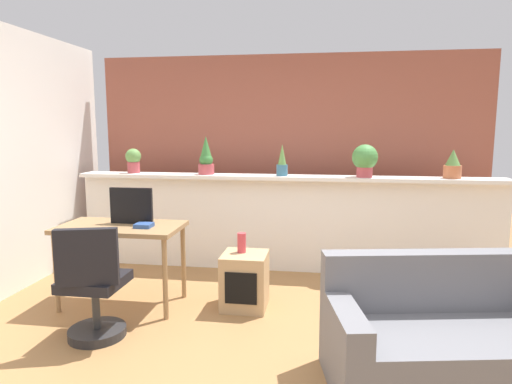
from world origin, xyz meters
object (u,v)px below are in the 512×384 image
Objects in this scene: desk at (121,234)px; tv_monitor at (131,206)px; potted_plant_3 at (365,159)px; potted_plant_4 at (453,165)px; office_chair at (93,292)px; potted_plant_0 at (133,160)px; potted_plant_1 at (206,158)px; potted_plant_2 at (282,162)px; book_on_desk at (144,225)px; side_cube_shelf at (245,281)px; couch at (451,342)px; vase_on_shelf at (242,243)px.

tv_monitor reaches higher than desk.
potted_plant_3 is 0.89× the size of tv_monitor.
office_chair is (-3.06, -1.91, -0.84)m from potted_plant_4.
desk is at bearing -133.26° from tv_monitor.
potted_plant_0 reaches higher than desk.
potted_plant_4 is at bearing -0.07° from potted_plant_1.
office_chair is at bearing -123.84° from potted_plant_2.
book_on_desk is at bearing -12.17° from desk.
book_on_desk is (0.65, -1.29, -0.48)m from potted_plant_0.
couch is at bearing -33.71° from side_cube_shelf.
potted_plant_4 reaches higher than potted_plant_0.
office_chair is (0.09, -0.69, -0.28)m from desk.
potted_plant_2 reaches higher than office_chair.
tv_monitor is (0.08, 0.08, 0.25)m from desk.
tv_monitor is at bearing 158.91° from couch.
office_chair reaches higher than side_cube_shelf.
tv_monitor reaches higher than couch.
potted_plant_2 is 1.72m from tv_monitor.
book_on_desk is (-1.11, -1.24, -0.47)m from potted_plant_2.
book_on_desk is at bearing 76.53° from office_chair.
potted_plant_3 reaches higher than office_chair.
potted_plant_2 reaches higher than side_cube_shelf.
potted_plant_1 is 1.26m from tv_monitor.
potted_plant_0 is 2.65m from potted_plant_3.
tv_monitor is 0.26m from book_on_desk.
potted_plant_3 is 2.61m from desk.
book_on_desk is at bearing -170.11° from side_cube_shelf.
side_cube_shelf is (1.03, 0.79, -0.14)m from office_chair.
potted_plant_2 is at bearing 56.16° from office_chair.
side_cube_shelf is (1.12, 0.10, -0.42)m from desk.
tv_monitor is 2.23× the size of vase_on_shelf.
book_on_desk reaches higher than desk.
potted_plant_1 reaches higher than tv_monitor.
potted_plant_0 is 0.81× the size of potted_plant_3.
potted_plant_0 reaches higher than book_on_desk.
potted_plant_0 is 1.42m from desk.
couch reaches higher than vase_on_shelf.
vase_on_shelf is (1.09, 0.15, -0.08)m from desk.
potted_plant_2 is 0.89m from potted_plant_3.
side_cube_shelf is at bearing -136.15° from potted_plant_3.
couch is (1.27, -2.09, -0.96)m from potted_plant_2.
desk is 1.20m from side_cube_shelf.
vase_on_shelf is at bearing -36.05° from potted_plant_0.
tv_monitor is (-0.40, -1.14, -0.36)m from potted_plant_1.
potted_plant_0 is 0.57× the size of side_cube_shelf.
potted_plant_4 reaches higher than couch.
potted_plant_2 is 0.88× the size of tv_monitor.
book_on_desk is 2.58m from couch.
potted_plant_0 is at bearing 179.67° from potted_plant_4.
potted_plant_3 is 0.91m from potted_plant_4.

